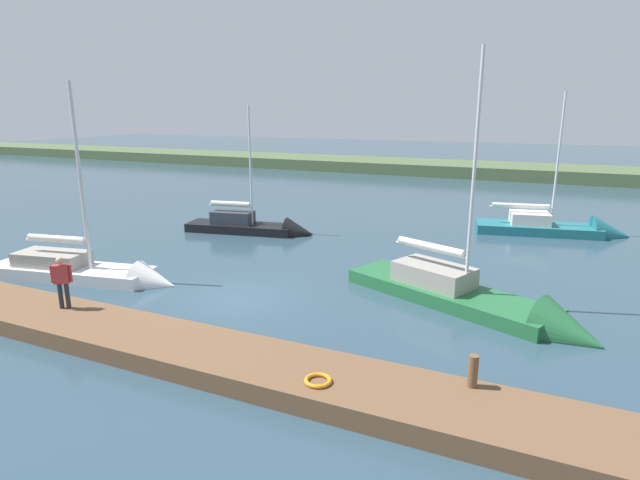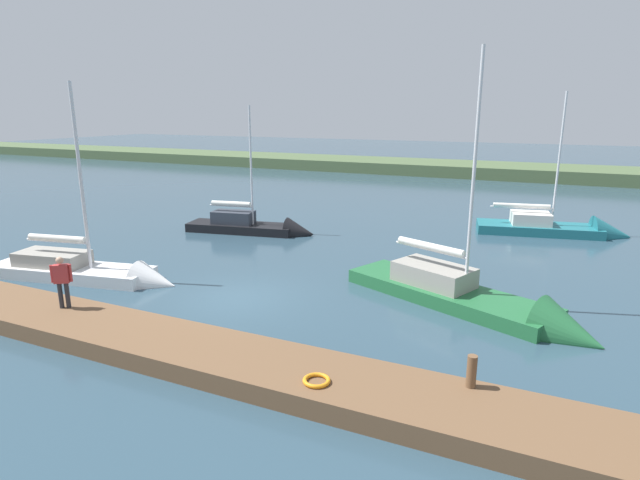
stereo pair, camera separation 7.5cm
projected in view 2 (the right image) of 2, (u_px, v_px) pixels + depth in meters
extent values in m
plane|color=#2D4756|center=(237.00, 298.00, 18.71)|extent=(200.00, 200.00, 0.00)
cube|color=#4C603D|center=(451.00, 174.00, 55.19)|extent=(180.00, 8.00, 2.40)
cube|color=brown|center=(149.00, 341.00, 14.67)|extent=(25.35, 2.40, 0.53)
cylinder|color=brown|center=(472.00, 371.00, 11.66)|extent=(0.23, 0.23, 0.78)
torus|color=orange|center=(317.00, 380.00, 11.92)|extent=(0.66, 0.66, 0.10)
cube|color=#236638|center=(446.00, 299.00, 18.51)|extent=(7.98, 4.98, 0.91)
cone|color=#236638|center=(570.00, 338.00, 15.37)|extent=(2.64, 2.75, 2.17)
cube|color=gray|center=(434.00, 274.00, 18.72)|extent=(3.21, 2.55, 0.72)
cylinder|color=silver|center=(474.00, 176.00, 16.84)|extent=(0.12, 0.12, 8.22)
cylinder|color=silver|center=(430.00, 250.00, 18.65)|extent=(2.91, 1.28, 0.09)
cylinder|color=silver|center=(430.00, 247.00, 18.62)|extent=(2.69, 1.33, 0.27)
cube|color=#1E6B75|center=(537.00, 232.00, 28.56)|extent=(6.78, 3.36, 0.90)
cone|color=#1E6B75|center=(611.00, 236.00, 27.70)|extent=(2.32, 2.49, 2.16)
cube|color=silver|center=(531.00, 218.00, 28.46)|extent=(2.32, 2.03, 0.66)
cylinder|color=silver|center=(559.00, 160.00, 27.40)|extent=(0.12, 0.12, 7.18)
cylinder|color=silver|center=(521.00, 208.00, 28.45)|extent=(3.30, 0.73, 0.09)
cylinder|color=silver|center=(521.00, 206.00, 28.42)|extent=(2.99, 0.80, 0.23)
cube|color=black|center=(241.00, 230.00, 28.91)|extent=(6.33, 2.80, 0.74)
cone|color=black|center=(300.00, 234.00, 28.08)|extent=(1.83, 1.97, 1.72)
cube|color=#333842|center=(233.00, 217.00, 28.84)|extent=(2.49, 1.57, 0.70)
cylinder|color=silver|center=(251.00, 166.00, 27.84)|extent=(0.11, 0.11, 6.50)
cylinder|color=silver|center=(231.00, 206.00, 28.71)|extent=(2.54, 0.56, 0.09)
cylinder|color=silver|center=(231.00, 204.00, 28.68)|extent=(2.32, 0.70, 0.29)
cube|color=white|center=(72.00, 277.00, 21.04)|extent=(7.15, 3.09, 0.94)
cone|color=white|center=(157.00, 284.00, 20.14)|extent=(1.94, 2.08, 1.81)
cube|color=gray|center=(53.00, 258.00, 21.05)|extent=(3.10, 1.90, 0.57)
cylinder|color=silver|center=(81.00, 178.00, 19.80)|extent=(0.14, 0.14, 7.29)
cylinder|color=silver|center=(57.00, 241.00, 20.78)|extent=(2.88, 0.66, 0.11)
cylinder|color=silver|center=(57.00, 238.00, 20.75)|extent=(2.62, 0.75, 0.26)
cylinder|color=#28282D|center=(61.00, 295.00, 16.33)|extent=(0.14, 0.14, 0.85)
cylinder|color=#28282D|center=(67.00, 295.00, 16.36)|extent=(0.14, 0.14, 0.85)
cube|color=#B23333|center=(61.00, 274.00, 16.17)|extent=(0.50, 0.44, 0.60)
sphere|color=tan|center=(59.00, 260.00, 16.05)|extent=(0.23, 0.23, 0.23)
cylinder|color=#B23333|center=(52.00, 274.00, 16.12)|extent=(0.09, 0.09, 0.57)
cylinder|color=#B23333|center=(71.00, 273.00, 16.21)|extent=(0.09, 0.09, 0.57)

